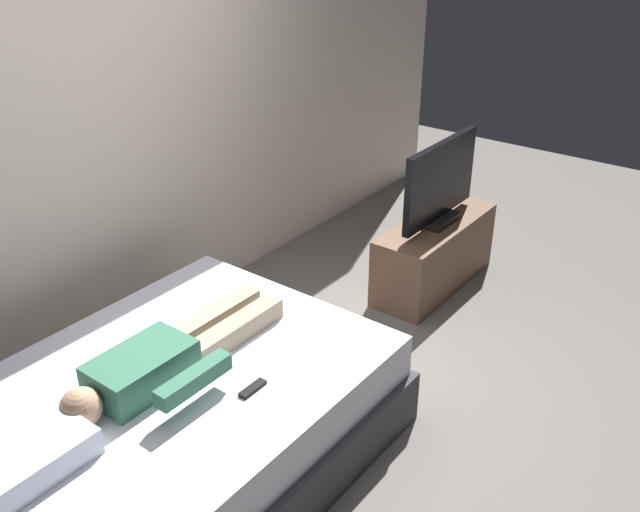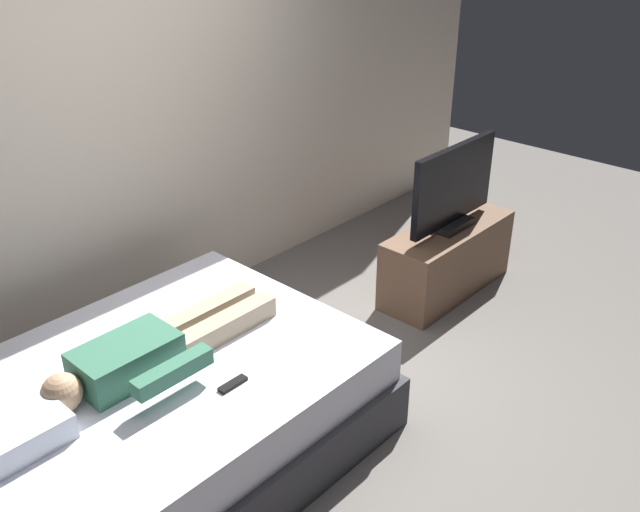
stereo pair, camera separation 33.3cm
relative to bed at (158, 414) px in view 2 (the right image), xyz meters
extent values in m
plane|color=slate|center=(0.75, -0.36, -0.26)|extent=(10.00, 10.00, 0.00)
cube|color=beige|center=(1.15, 1.21, 1.14)|extent=(6.40, 0.10, 2.80)
cube|color=#333338|center=(0.00, 0.00, -0.11)|extent=(2.08, 1.57, 0.30)
cube|color=white|center=(0.00, 0.00, 0.16)|extent=(2.00, 1.49, 0.24)
cube|color=white|center=(-0.72, 0.00, 0.34)|extent=(0.48, 0.34, 0.12)
cube|color=#387056|center=(-0.10, 0.04, 0.37)|extent=(0.48, 0.28, 0.18)
sphere|color=tan|center=(-0.43, 0.04, 0.37)|extent=(0.18, 0.18, 0.18)
cube|color=tan|center=(0.44, -0.04, 0.33)|extent=(0.60, 0.11, 0.11)
cube|color=tan|center=(0.44, 0.12, 0.33)|extent=(0.60, 0.11, 0.11)
cube|color=#387056|center=(-0.04, -0.24, 0.41)|extent=(0.40, 0.08, 0.08)
cube|color=black|center=(0.18, -0.38, 0.29)|extent=(0.15, 0.04, 0.02)
cube|color=brown|center=(2.39, -0.13, -0.01)|extent=(1.10, 0.40, 0.50)
cube|color=black|center=(2.39, -0.13, 0.26)|extent=(0.32, 0.20, 0.05)
cube|color=black|center=(2.39, -0.13, 0.56)|extent=(0.88, 0.05, 0.54)
camera|label=1|loc=(-1.68, -2.18, 2.31)|focal=39.50mm
camera|label=2|loc=(-1.47, -2.43, 2.31)|focal=39.50mm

